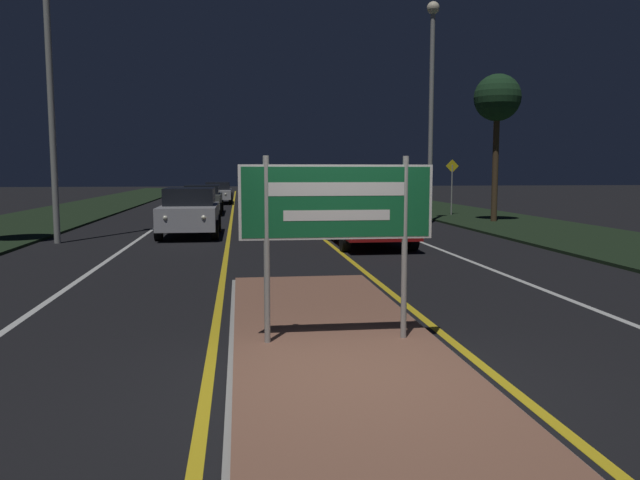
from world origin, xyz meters
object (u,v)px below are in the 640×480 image
at_px(streetlight_right_near, 432,85).
at_px(warning_sign, 452,182).
at_px(car_approaching_0, 190,211).
at_px(car_approaching_2, 218,192).
at_px(highway_sign, 337,210).
at_px(car_receding_1, 325,203).
at_px(car_approaching_1, 202,199).
at_px(car_receding_0, 368,220).

height_order(streetlight_right_near, warning_sign, streetlight_right_near).
xyz_separation_m(car_approaching_0, car_approaching_2, (0.25, 20.46, -0.06)).
distance_m(highway_sign, car_receding_1, 18.77).
relative_size(streetlight_right_near, car_receding_1, 1.81).
bearing_deg(highway_sign, car_approaching_0, 101.43).
bearing_deg(warning_sign, car_approaching_1, 163.88).
height_order(car_receding_1, car_approaching_2, car_receding_1).
bearing_deg(car_approaching_1, streetlight_right_near, -36.38).
height_order(highway_sign, streetlight_right_near, streetlight_right_near).
xyz_separation_m(streetlight_right_near, car_receding_1, (-4.00, 1.54, -4.65)).
bearing_deg(car_receding_0, car_approaching_0, 148.41).
bearing_deg(streetlight_right_near, car_approaching_0, -157.84).
bearing_deg(car_approaching_0, warning_sign, 32.77).
relative_size(car_receding_1, car_approaching_2, 0.98).
height_order(car_receding_1, car_approaching_1, car_receding_1).
distance_m(car_receding_0, car_receding_1, 8.45).
relative_size(car_receding_0, car_approaching_1, 1.03).
relative_size(streetlight_right_near, car_approaching_1, 1.89).
bearing_deg(car_approaching_0, car_receding_0, -31.59).
bearing_deg(car_receding_1, warning_sign, 18.15).
bearing_deg(streetlight_right_near, car_receding_1, 159.00).
relative_size(car_receding_1, warning_sign, 1.88).
distance_m(highway_sign, car_receding_0, 10.48).
relative_size(highway_sign, car_approaching_1, 0.50).
bearing_deg(car_approaching_2, warning_sign, -50.01).
distance_m(highway_sign, car_approaching_2, 33.89).
bearing_deg(car_approaching_2, car_approaching_1, -92.57).
bearing_deg(car_receding_0, highway_sign, -103.87).
bearing_deg(warning_sign, car_receding_0, -120.26).
bearing_deg(warning_sign, car_receding_1, -161.85).
bearing_deg(car_receding_1, car_approaching_0, -134.36).
height_order(car_receding_0, car_approaching_0, car_approaching_0).
height_order(highway_sign, warning_sign, warning_sign).
bearing_deg(car_approaching_0, streetlight_right_near, 22.16).
relative_size(car_receding_0, car_receding_1, 0.99).
bearing_deg(highway_sign, car_approaching_2, 94.14).
bearing_deg(warning_sign, streetlight_right_near, -121.33).
relative_size(car_approaching_2, warning_sign, 1.91).
bearing_deg(highway_sign, streetlight_right_near, 69.28).
bearing_deg(streetlight_right_near, car_receding_0, -119.70).
xyz_separation_m(car_receding_0, warning_sign, (6.11, 10.47, 0.88)).
height_order(car_receding_1, warning_sign, warning_sign).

